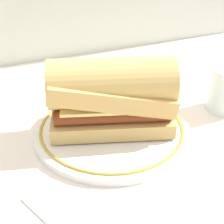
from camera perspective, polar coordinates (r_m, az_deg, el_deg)
ground_plane at (r=0.61m, az=-2.39°, el=-4.00°), size 1.50×1.50×0.00m
plate at (r=0.61m, az=0.00°, el=-2.97°), size 0.28×0.28×0.01m
sausage_sandwich at (r=0.57m, az=0.00°, el=2.86°), size 0.23×0.16×0.13m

